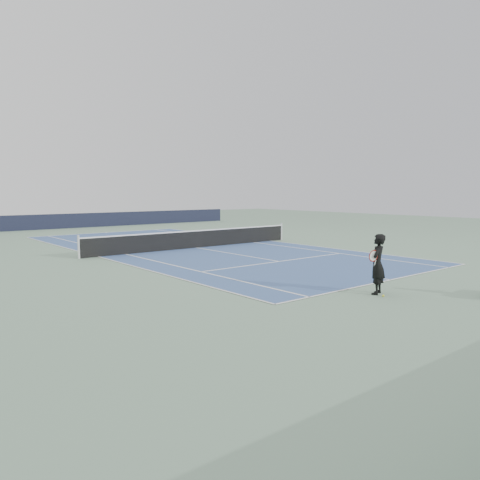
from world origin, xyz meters
TOP-DOWN VIEW (x-y plane):
  - ground at (0.00, 0.00)m, footprint 80.00×80.00m
  - court_surface at (0.00, 0.00)m, footprint 10.97×23.77m
  - tennis_net at (0.00, 0.00)m, footprint 12.90×0.10m
  - windscreen_far at (0.00, 17.88)m, footprint 30.00×0.25m
  - tennis_player at (-2.22, -12.84)m, footprint 0.86×0.72m
  - tennis_ball at (-2.41, -13.20)m, footprint 0.07×0.07m

SIDE VIEW (x-z plane):
  - ground at x=0.00m, z-range 0.00..0.00m
  - court_surface at x=0.00m, z-range 0.00..0.01m
  - tennis_ball at x=-2.41m, z-range 0.00..0.07m
  - tennis_net at x=0.00m, z-range -0.03..1.04m
  - windscreen_far at x=0.00m, z-range 0.00..1.20m
  - tennis_player at x=-2.22m, z-range 0.00..1.80m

